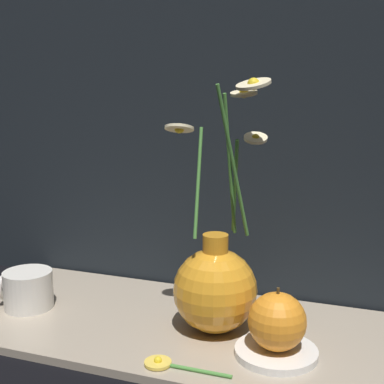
{
  "coord_description": "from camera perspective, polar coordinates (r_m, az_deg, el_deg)",
  "views": [
    {
      "loc": [
        0.27,
        -0.71,
        0.37
      ],
      "look_at": [
        0.02,
        0.0,
        0.22
      ],
      "focal_mm": 50.0,
      "sensor_mm": 36.0,
      "label": 1
    }
  ],
  "objects": [
    {
      "name": "saucer_plate",
      "position": [
        0.76,
        8.96,
        -16.51
      ],
      "size": [
        0.11,
        0.11,
        0.01
      ],
      "color": "white",
      "rests_on": "shelf"
    },
    {
      "name": "orange_fruit",
      "position": [
        0.74,
        9.07,
        -13.47
      ],
      "size": [
        0.08,
        0.08,
        0.09
      ],
      "color": "orange",
      "rests_on": "saucer_plate"
    },
    {
      "name": "vase_with_flowers",
      "position": [
        0.79,
        2.47,
        -9.95
      ],
      "size": [
        0.16,
        0.12,
        0.37
      ],
      "color": "orange",
      "rests_on": "shelf"
    },
    {
      "name": "ground_plane",
      "position": [
        0.84,
        -1.02,
        -14.68
      ],
      "size": [
        6.0,
        6.0,
        0.0
      ],
      "primitive_type": "plane",
      "color": "black"
    },
    {
      "name": "shelf",
      "position": [
        0.84,
        -1.02,
        -14.32
      ],
      "size": [
        0.7,
        0.31,
        0.01
      ],
      "color": "tan",
      "rests_on": "ground_plane"
    },
    {
      "name": "loose_daisy",
      "position": [
        0.73,
        -2.6,
        -17.89
      ],
      "size": [
        0.12,
        0.04,
        0.01
      ],
      "color": "#4C8E3D",
      "rests_on": "shelf"
    },
    {
      "name": "yellow_mug",
      "position": [
        0.93,
        -17.17,
        -9.89
      ],
      "size": [
        0.09,
        0.08,
        0.06
      ],
      "color": "silver",
      "rests_on": "shelf"
    }
  ]
}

